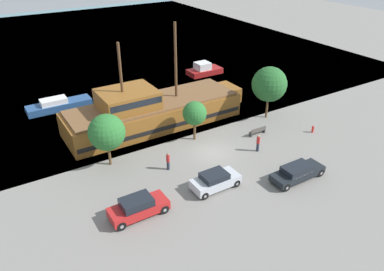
# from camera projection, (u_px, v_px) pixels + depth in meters

# --- Properties ---
(ground_plane) EXTENTS (160.00, 160.00, 0.00)m
(ground_plane) POSITION_uv_depth(u_px,v_px,m) (212.00, 152.00, 35.96)
(ground_plane) COLOR gray
(water_surface) EXTENTS (80.00, 80.00, 0.00)m
(water_surface) POSITION_uv_depth(u_px,v_px,m) (77.00, 47.00, 68.81)
(water_surface) COLOR slate
(water_surface) RESTS_ON ground
(pirate_ship) EXTENTS (20.34, 5.99, 10.72)m
(pirate_ship) POSITION_uv_depth(u_px,v_px,m) (151.00, 111.00, 40.30)
(pirate_ship) COLOR brown
(pirate_ship) RESTS_ON water_surface
(moored_boat_dockside) EXTENTS (5.10, 2.45, 1.83)m
(moored_boat_dockside) POSITION_uv_depth(u_px,v_px,m) (204.00, 70.00, 55.30)
(moored_boat_dockside) COLOR maroon
(moored_boat_dockside) RESTS_ON water_surface
(moored_boat_outer) EXTENTS (7.47, 2.10, 1.43)m
(moored_boat_outer) POSITION_uv_depth(u_px,v_px,m) (58.00, 105.00, 44.46)
(moored_boat_outer) COLOR navy
(moored_boat_outer) RESTS_ON water_surface
(parked_car_curb_front) EXTENTS (4.43, 1.84, 1.57)m
(parked_car_curb_front) POSITION_uv_depth(u_px,v_px,m) (138.00, 207.00, 27.62)
(parked_car_curb_front) COLOR #B21E1E
(parked_car_curb_front) RESTS_ON ground_plane
(parked_car_curb_mid) EXTENTS (5.00, 1.78, 1.35)m
(parked_car_curb_mid) POSITION_uv_depth(u_px,v_px,m) (297.00, 172.00, 31.77)
(parked_car_curb_mid) COLOR black
(parked_car_curb_mid) RESTS_ON ground_plane
(parked_car_curb_rear) EXTENTS (4.07, 1.86, 1.46)m
(parked_car_curb_rear) POSITION_uv_depth(u_px,v_px,m) (215.00, 180.00, 30.65)
(parked_car_curb_rear) COLOR #B7BCC6
(parked_car_curb_rear) RESTS_ON ground_plane
(fire_hydrant) EXTENTS (0.42, 0.25, 0.76)m
(fire_hydrant) POSITION_uv_depth(u_px,v_px,m) (313.00, 129.00, 39.34)
(fire_hydrant) COLOR red
(fire_hydrant) RESTS_ON ground_plane
(bench_promenade_east) EXTENTS (1.92, 0.45, 0.85)m
(bench_promenade_east) POSITION_uv_depth(u_px,v_px,m) (258.00, 131.00, 38.86)
(bench_promenade_east) COLOR #4C4742
(bench_promenade_east) RESTS_ON ground_plane
(pedestrian_walking_near) EXTENTS (0.32, 0.32, 1.76)m
(pedestrian_walking_near) POSITION_uv_depth(u_px,v_px,m) (258.00, 143.00, 35.76)
(pedestrian_walking_near) COLOR #232838
(pedestrian_walking_near) RESTS_ON ground_plane
(pedestrian_walking_far) EXTENTS (0.32, 0.32, 1.68)m
(pedestrian_walking_far) POSITION_uv_depth(u_px,v_px,m) (168.00, 161.00, 33.00)
(pedestrian_walking_far) COLOR #232838
(pedestrian_walking_far) RESTS_ON ground_plane
(tree_row_east) EXTENTS (3.27, 3.27, 4.93)m
(tree_row_east) POSITION_uv_depth(u_px,v_px,m) (107.00, 132.00, 32.56)
(tree_row_east) COLOR brown
(tree_row_east) RESTS_ON ground_plane
(tree_row_mideast) EXTENTS (2.40, 2.40, 4.12)m
(tree_row_mideast) POSITION_uv_depth(u_px,v_px,m) (195.00, 113.00, 36.85)
(tree_row_mideast) COLOR brown
(tree_row_mideast) RESTS_ON ground_plane
(tree_row_midwest) EXTENTS (3.86, 3.86, 5.92)m
(tree_row_midwest) POSITION_uv_depth(u_px,v_px,m) (269.00, 84.00, 40.87)
(tree_row_midwest) COLOR brown
(tree_row_midwest) RESTS_ON ground_plane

